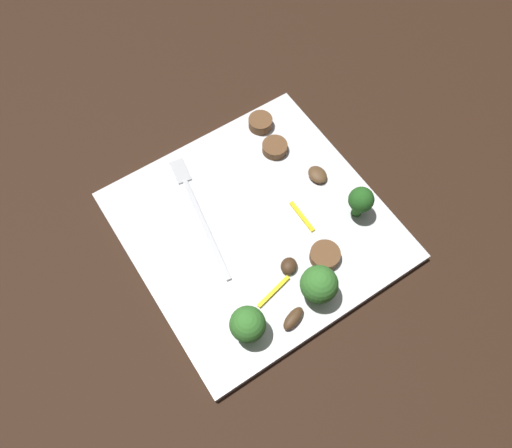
{
  "coord_description": "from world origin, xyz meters",
  "views": [
    {
      "loc": [
        -0.24,
        0.16,
        0.57
      ],
      "look_at": [
        0.0,
        0.0,
        0.01
      ],
      "focal_mm": 36.33,
      "sensor_mm": 36.0,
      "label": 1
    }
  ],
  "objects_px": {
    "fork": "(197,207)",
    "broccoli_floret_1": "(319,284)",
    "mushroom_0": "(288,266)",
    "pepper_strip_0": "(274,292)",
    "sausage_slice_2": "(325,255)",
    "broccoli_floret_2": "(361,201)",
    "sausage_slice_0": "(275,148)",
    "sausage_slice_1": "(260,123)",
    "broccoli_floret_0": "(248,324)",
    "pepper_strip_1": "(302,217)",
    "mushroom_2": "(293,318)",
    "mushroom_1": "(318,175)",
    "plate": "(256,226)"
  },
  "relations": [
    {
      "from": "sausage_slice_1",
      "to": "pepper_strip_0",
      "type": "xyz_separation_m",
      "value": [
        -0.2,
        0.12,
        -0.0
      ]
    },
    {
      "from": "mushroom_1",
      "to": "pepper_strip_1",
      "type": "xyz_separation_m",
      "value": [
        -0.04,
        0.05,
        -0.0
      ]
    },
    {
      "from": "mushroom_0",
      "to": "sausage_slice_1",
      "type": "bearing_deg",
      "value": -24.66
    },
    {
      "from": "fork",
      "to": "pepper_strip_0",
      "type": "height_order",
      "value": "same"
    },
    {
      "from": "sausage_slice_1",
      "to": "mushroom_0",
      "type": "height_order",
      "value": "sausage_slice_1"
    },
    {
      "from": "mushroom_1",
      "to": "sausage_slice_1",
      "type": "bearing_deg",
      "value": 8.43
    },
    {
      "from": "plate",
      "to": "broccoli_floret_0",
      "type": "bearing_deg",
      "value": 142.9
    },
    {
      "from": "broccoli_floret_0",
      "to": "broccoli_floret_2",
      "type": "height_order",
      "value": "broccoli_floret_0"
    },
    {
      "from": "broccoli_floret_2",
      "to": "mushroom_0",
      "type": "distance_m",
      "value": 0.12
    },
    {
      "from": "broccoli_floret_2",
      "to": "pepper_strip_1",
      "type": "height_order",
      "value": "broccoli_floret_2"
    },
    {
      "from": "broccoli_floret_1",
      "to": "mushroom_2",
      "type": "height_order",
      "value": "broccoli_floret_1"
    },
    {
      "from": "mushroom_2",
      "to": "mushroom_0",
      "type": "bearing_deg",
      "value": -30.09
    },
    {
      "from": "sausage_slice_1",
      "to": "mushroom_2",
      "type": "bearing_deg",
      "value": 154.09
    },
    {
      "from": "sausage_slice_0",
      "to": "mushroom_2",
      "type": "xyz_separation_m",
      "value": [
        -0.2,
        0.11,
        -0.0
      ]
    },
    {
      "from": "broccoli_floret_0",
      "to": "pepper_strip_1",
      "type": "bearing_deg",
      "value": -57.8
    },
    {
      "from": "sausage_slice_1",
      "to": "pepper_strip_0",
      "type": "height_order",
      "value": "sausage_slice_1"
    },
    {
      "from": "broccoli_floret_0",
      "to": "sausage_slice_1",
      "type": "distance_m",
      "value": 0.28
    },
    {
      "from": "mushroom_0",
      "to": "broccoli_floret_1",
      "type": "bearing_deg",
      "value": -169.04
    },
    {
      "from": "broccoli_floret_2",
      "to": "sausage_slice_0",
      "type": "distance_m",
      "value": 0.14
    },
    {
      "from": "mushroom_1",
      "to": "pepper_strip_0",
      "type": "xyz_separation_m",
      "value": [
        -0.1,
        0.13,
        -0.0
      ]
    },
    {
      "from": "broccoli_floret_1",
      "to": "sausage_slice_0",
      "type": "distance_m",
      "value": 0.2
    },
    {
      "from": "sausage_slice_2",
      "to": "mushroom_1",
      "type": "distance_m",
      "value": 0.11
    },
    {
      "from": "sausage_slice_1",
      "to": "mushroom_2",
      "type": "distance_m",
      "value": 0.27
    },
    {
      "from": "mushroom_0",
      "to": "pepper_strip_0",
      "type": "distance_m",
      "value": 0.03
    },
    {
      "from": "mushroom_2",
      "to": "sausage_slice_1",
      "type": "bearing_deg",
      "value": -25.91
    },
    {
      "from": "sausage_slice_1",
      "to": "mushroom_0",
      "type": "relative_size",
      "value": 1.52
    },
    {
      "from": "mushroom_0",
      "to": "pepper_strip_1",
      "type": "xyz_separation_m",
      "value": [
        0.05,
        -0.05,
        -0.0
      ]
    },
    {
      "from": "mushroom_0",
      "to": "mushroom_1",
      "type": "height_order",
      "value": "mushroom_0"
    },
    {
      "from": "fork",
      "to": "broccoli_floret_1",
      "type": "height_order",
      "value": "broccoli_floret_1"
    },
    {
      "from": "sausage_slice_0",
      "to": "sausage_slice_2",
      "type": "distance_m",
      "value": 0.16
    },
    {
      "from": "broccoli_floret_2",
      "to": "mushroom_2",
      "type": "relative_size",
      "value": 1.56
    },
    {
      "from": "sausage_slice_1",
      "to": "sausage_slice_0",
      "type": "bearing_deg",
      "value": 171.73
    },
    {
      "from": "plate",
      "to": "pepper_strip_0",
      "type": "height_order",
      "value": "pepper_strip_0"
    },
    {
      "from": "broccoli_floret_2",
      "to": "broccoli_floret_1",
      "type": "bearing_deg",
      "value": 118.9
    },
    {
      "from": "mushroom_2",
      "to": "pepper_strip_1",
      "type": "relative_size",
      "value": 0.67
    },
    {
      "from": "broccoli_floret_2",
      "to": "mushroom_2",
      "type": "height_order",
      "value": "broccoli_floret_2"
    },
    {
      "from": "sausage_slice_1",
      "to": "mushroom_1",
      "type": "xyz_separation_m",
      "value": [
        -0.11,
        -0.02,
        -0.0
      ]
    },
    {
      "from": "broccoli_floret_0",
      "to": "pepper_strip_1",
      "type": "xyz_separation_m",
      "value": [
        0.08,
        -0.13,
        -0.03
      ]
    },
    {
      "from": "sausage_slice_0",
      "to": "mushroom_0",
      "type": "height_order",
      "value": "same"
    },
    {
      "from": "sausage_slice_2",
      "to": "mushroom_2",
      "type": "distance_m",
      "value": 0.09
    },
    {
      "from": "sausage_slice_0",
      "to": "mushroom_1",
      "type": "height_order",
      "value": "sausage_slice_0"
    },
    {
      "from": "sausage_slice_2",
      "to": "mushroom_2",
      "type": "bearing_deg",
      "value": 119.07
    },
    {
      "from": "broccoli_floret_1",
      "to": "sausage_slice_2",
      "type": "bearing_deg",
      "value": -48.23
    },
    {
      "from": "broccoli_floret_1",
      "to": "pepper_strip_0",
      "type": "bearing_deg",
      "value": 54.31
    },
    {
      "from": "broccoli_floret_0",
      "to": "mushroom_2",
      "type": "distance_m",
      "value": 0.06
    },
    {
      "from": "plate",
      "to": "mushroom_2",
      "type": "bearing_deg",
      "value": 165.5
    },
    {
      "from": "sausage_slice_1",
      "to": "pepper_strip_0",
      "type": "relative_size",
      "value": 0.65
    },
    {
      "from": "broccoli_floret_0",
      "to": "sausage_slice_2",
      "type": "relative_size",
      "value": 1.4
    },
    {
      "from": "mushroom_0",
      "to": "mushroom_1",
      "type": "bearing_deg",
      "value": -51.29
    },
    {
      "from": "plate",
      "to": "fork",
      "type": "relative_size",
      "value": 1.66
    }
  ]
}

